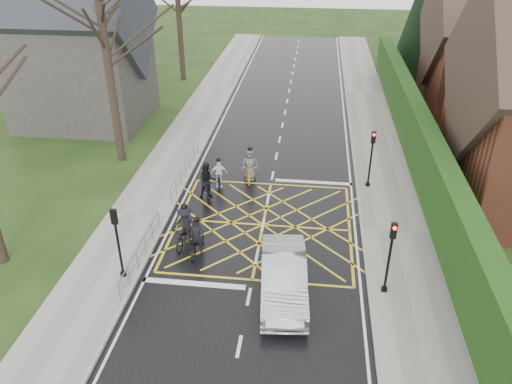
% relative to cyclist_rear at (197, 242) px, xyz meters
% --- Properties ---
extents(ground, '(120.00, 120.00, 0.00)m').
position_rel_cyclist_rear_xyz_m(ground, '(2.53, 2.49, -0.58)').
color(ground, black).
rests_on(ground, ground).
extents(road, '(9.00, 80.00, 0.01)m').
position_rel_cyclist_rear_xyz_m(road, '(2.53, 2.49, -0.57)').
color(road, black).
rests_on(road, ground).
extents(sidewalk_right, '(3.00, 80.00, 0.15)m').
position_rel_cyclist_rear_xyz_m(sidewalk_right, '(8.53, 2.49, -0.50)').
color(sidewalk_right, gray).
rests_on(sidewalk_right, ground).
extents(sidewalk_left, '(3.00, 80.00, 0.15)m').
position_rel_cyclist_rear_xyz_m(sidewalk_left, '(-3.47, 2.49, -0.50)').
color(sidewalk_left, gray).
rests_on(sidewalk_left, ground).
extents(stone_wall, '(0.50, 38.00, 0.70)m').
position_rel_cyclist_rear_xyz_m(stone_wall, '(10.28, 8.49, -0.23)').
color(stone_wall, slate).
rests_on(stone_wall, ground).
extents(hedge, '(0.90, 38.00, 2.80)m').
position_rel_cyclist_rear_xyz_m(hedge, '(10.28, 8.49, 1.52)').
color(hedge, '#15360E').
rests_on(hedge, stone_wall).
extents(house_far, '(9.80, 8.80, 10.30)m').
position_rel_cyclist_rear_xyz_m(house_far, '(17.28, 20.49, 3.78)').
color(house_far, brown).
rests_on(house_far, ground).
extents(conifer, '(4.60, 4.60, 10.00)m').
position_rel_cyclist_rear_xyz_m(conifer, '(13.28, 28.49, 4.42)').
color(conifer, black).
rests_on(conifer, ground).
extents(church, '(8.80, 7.80, 11.00)m').
position_rel_cyclist_rear_xyz_m(church, '(-11.00, 14.49, 4.35)').
color(church, '#2D2B28').
rests_on(church, ground).
extents(tree_near, '(9.24, 9.24, 11.44)m').
position_rel_cyclist_rear_xyz_m(tree_near, '(-6.47, 8.49, 7.34)').
color(tree_near, black).
rests_on(tree_near, ground).
extents(railing_south, '(0.05, 5.04, 1.03)m').
position_rel_cyclist_rear_xyz_m(railing_south, '(-2.12, -1.01, 0.20)').
color(railing_south, slate).
rests_on(railing_south, ground).
extents(railing_north, '(0.05, 6.04, 1.03)m').
position_rel_cyclist_rear_xyz_m(railing_north, '(-2.12, 6.49, 0.21)').
color(railing_north, slate).
rests_on(railing_north, ground).
extents(traffic_light_ne, '(0.24, 0.31, 3.21)m').
position_rel_cyclist_rear_xyz_m(traffic_light_ne, '(7.63, 6.68, 1.08)').
color(traffic_light_ne, black).
rests_on(traffic_light_ne, ground).
extents(traffic_light_se, '(0.24, 0.31, 3.21)m').
position_rel_cyclist_rear_xyz_m(traffic_light_se, '(7.63, -1.72, 1.08)').
color(traffic_light_se, black).
rests_on(traffic_light_se, ground).
extents(traffic_light_sw, '(0.24, 0.31, 3.21)m').
position_rel_cyclist_rear_xyz_m(traffic_light_sw, '(-2.57, -2.01, 1.08)').
color(traffic_light_sw, black).
rests_on(traffic_light_sw, ground).
extents(cyclist_rear, '(0.74, 1.86, 1.78)m').
position_rel_cyclist_rear_xyz_m(cyclist_rear, '(0.00, 0.00, 0.00)').
color(cyclist_rear, black).
rests_on(cyclist_rear, ground).
extents(cyclist_back, '(1.05, 2.08, 2.00)m').
position_rel_cyclist_rear_xyz_m(cyclist_back, '(-0.53, 4.65, 0.18)').
color(cyclist_back, black).
rests_on(cyclist_back, ground).
extents(cyclist_mid, '(1.25, 2.12, 1.99)m').
position_rel_cyclist_rear_xyz_m(cyclist_mid, '(-0.66, 0.65, 0.15)').
color(cyclist_mid, black).
rests_on(cyclist_mid, ground).
extents(cyclist_front, '(0.96, 1.73, 1.68)m').
position_rel_cyclist_rear_xyz_m(cyclist_front, '(-0.17, 5.84, 0.04)').
color(cyclist_front, black).
rests_on(cyclist_front, ground).
extents(cyclist_lead, '(0.92, 2.04, 1.93)m').
position_rel_cyclist_rear_xyz_m(cyclist_lead, '(1.34, 6.89, 0.09)').
color(cyclist_lead, '#C08117').
rests_on(cyclist_lead, ground).
extents(car, '(2.12, 4.95, 1.59)m').
position_rel_cyclist_rear_xyz_m(car, '(3.81, -2.18, 0.22)').
color(car, '#B8BAC0').
rests_on(car, ground).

